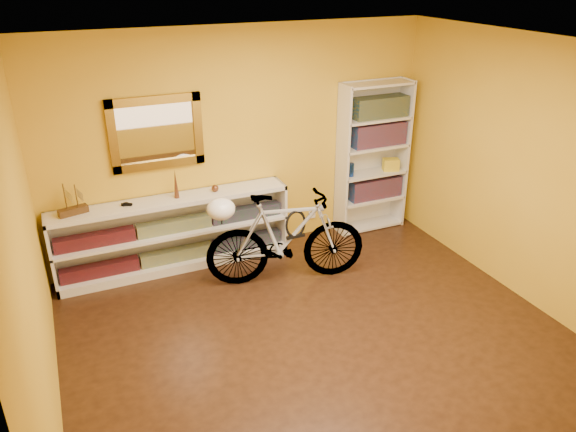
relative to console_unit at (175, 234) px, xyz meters
name	(u,v)px	position (x,y,z in m)	size (l,w,h in m)	color
floor	(318,338)	(0.89, -1.81, -0.43)	(4.50, 4.00, 0.01)	black
ceiling	(327,48)	(0.89, -1.81, 2.18)	(4.50, 4.00, 0.01)	silver
back_wall	(242,144)	(0.89, 0.19, 0.88)	(4.50, 0.01, 2.60)	gold
left_wall	(27,266)	(-1.36, -1.81, 0.88)	(0.01, 4.00, 2.60)	gold
right_wall	(526,172)	(3.15, -1.81, 0.88)	(0.01, 4.00, 2.60)	gold
gilt_mirror	(156,133)	(-0.06, 0.15, 1.12)	(0.98, 0.06, 0.78)	brown
wall_socket	(312,215)	(1.79, 0.17, -0.17)	(0.09, 0.01, 0.09)	silver
console_unit	(175,234)	(0.00, 0.00, 0.00)	(2.60, 0.35, 0.85)	silver
cd_row_lower	(177,254)	(0.00, -0.02, -0.26)	(2.50, 0.13, 0.14)	black
cd_row_upper	(174,225)	(0.00, -0.02, 0.11)	(2.50, 0.13, 0.14)	navy
model_ship	(71,199)	(-1.00, 0.00, 0.60)	(0.29, 0.11, 0.35)	#3A2510
toy_car	(127,206)	(-0.47, 0.00, 0.43)	(0.00, 0.00, 0.00)	black
bronze_ornament	(176,184)	(0.06, 0.00, 0.59)	(0.06, 0.06, 0.32)	brown
decorative_orb	(215,188)	(0.49, 0.00, 0.46)	(0.08, 0.08, 0.08)	brown
bookcase	(373,158)	(2.55, 0.03, 0.52)	(0.90, 0.30, 1.90)	silver
book_row_a	(374,187)	(2.60, 0.03, 0.12)	(0.70, 0.22, 0.26)	maroon
book_row_b	(378,134)	(2.60, 0.03, 0.83)	(0.70, 0.22, 0.28)	maroon
book_row_c	(380,107)	(2.60, 0.03, 1.16)	(0.70, 0.22, 0.25)	#16384E
travel_mug	(351,170)	(2.24, 0.01, 0.42)	(0.07, 0.07, 0.17)	#16379A
red_tin	(360,112)	(2.35, 0.06, 1.13)	(0.13, 0.13, 0.17)	maroon
yellow_bag	(391,165)	(2.80, -0.01, 0.42)	(0.20, 0.13, 0.15)	yellow
bicycle	(286,238)	(1.03, -0.76, 0.09)	(1.75, 0.45, 1.03)	silver
helmet	(221,209)	(0.38, -0.60, 0.48)	(0.29, 0.28, 0.22)	white
u_lock	(296,224)	(1.13, -0.78, 0.24)	(0.24, 0.24, 0.03)	black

